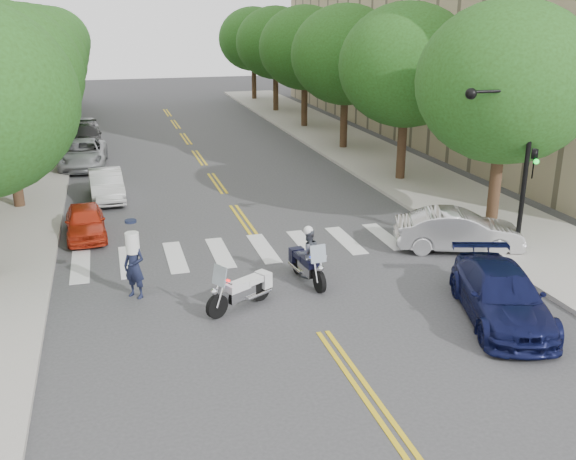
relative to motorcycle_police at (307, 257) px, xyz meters
name	(u,v)px	position (x,y,z in m)	size (l,w,h in m)	color
ground	(323,332)	(-0.61, -3.30, -0.81)	(140.00, 140.00, 0.00)	#38383A
sidewalk_left	(22,167)	(-10.11, 18.70, -0.74)	(5.00, 60.00, 0.15)	#9E9991
sidewalk_right	(354,147)	(8.89, 18.70, -0.74)	(5.00, 60.00, 0.15)	#9E9991
tree_l_1	(2,75)	(-9.41, 10.70, 4.74)	(6.40, 6.40, 8.45)	#382316
tree_l_2	(22,61)	(-9.41, 18.70, 4.74)	(6.40, 6.40, 8.45)	#382316
tree_l_3	(36,52)	(-9.41, 26.70, 4.74)	(6.40, 6.40, 8.45)	#382316
tree_l_4	(45,46)	(-9.41, 34.70, 4.74)	(6.40, 6.40, 8.45)	#382316
tree_l_5	(52,41)	(-9.41, 42.70, 4.74)	(6.40, 6.40, 8.45)	#382316
tree_r_0	(506,83)	(8.19, 2.70, 4.74)	(6.40, 6.40, 8.45)	#382316
tree_r_1	(406,66)	(8.19, 10.70, 4.74)	(6.40, 6.40, 8.45)	#382316
tree_r_2	(346,55)	(8.19, 18.70, 4.74)	(6.40, 6.40, 8.45)	#382316
tree_r_3	(305,48)	(8.19, 26.70, 4.74)	(6.40, 6.40, 8.45)	#382316
tree_r_4	(275,43)	(8.19, 34.70, 4.74)	(6.40, 6.40, 8.45)	#382316
tree_r_5	(253,39)	(8.19, 42.70, 4.74)	(6.40, 6.40, 8.45)	#382316
traffic_signal_pole	(516,149)	(7.11, 0.20, 2.91)	(2.82, 0.42, 6.00)	black
motorcycle_police	(307,257)	(0.00, 0.00, 0.00)	(0.82, 2.25, 1.83)	black
motorcycle_parked	(244,290)	(-2.24, -1.22, -0.30)	(2.09, 1.38, 1.48)	black
officer_standing	(134,266)	(-5.16, 0.28, 0.14)	(0.70, 0.46, 1.91)	#161B33
convertible	(458,231)	(5.89, 1.20, -0.10)	(1.51, 4.34, 1.43)	#B4B4B6
sedan_blue	(501,295)	(4.25, -3.89, -0.11)	(1.98, 4.86, 1.41)	#0D123A
parked_car_a	(85,222)	(-6.64, 6.20, -0.22)	(1.41, 3.49, 1.19)	red
parked_car_b	(106,185)	(-5.81, 11.20, -0.16)	(1.39, 4.00, 1.32)	silver
parked_car_c	(83,154)	(-6.91, 18.06, -0.10)	(2.38, 5.15, 1.43)	#93949A
parked_car_d	(85,137)	(-6.91, 23.21, -0.09)	(2.02, 4.96, 1.44)	black
parked_car_e	(85,129)	(-6.91, 26.20, -0.10)	(1.68, 4.18, 1.42)	#9D9EA2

